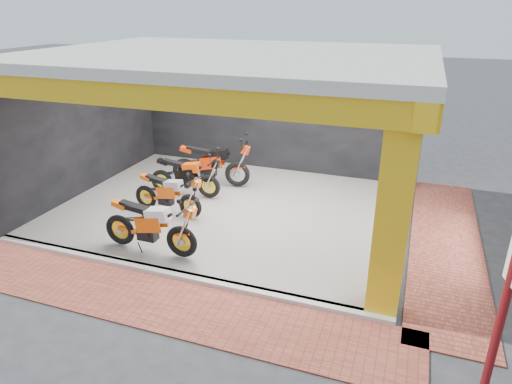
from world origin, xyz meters
The scene contains 16 objects.
ground centered at (0.00, 0.00, 0.00)m, with size 80.00×80.00×0.00m, color #2D2D30.
showroom_floor centered at (0.00, 2.00, 0.05)m, with size 8.00×6.00×0.10m, color silver.
showroom_ceiling centered at (0.00, 2.00, 3.60)m, with size 8.40×6.40×0.20m, color beige.
back_wall centered at (0.00, 5.10, 1.75)m, with size 8.20×0.20×3.50m, color black.
left_wall centered at (-4.10, 2.00, 1.75)m, with size 0.20×6.20×3.50m, color black.
corner_column centered at (3.75, -0.75, 1.75)m, with size 0.50×0.50×3.50m, color gold.
header_beam_front centered at (0.00, -1.00, 3.30)m, with size 8.40×0.30×0.40m, color gold.
header_beam_right centered at (4.00, 2.00, 3.30)m, with size 0.30×6.40×0.40m, color gold.
floor_kerb centered at (0.00, -1.02, 0.05)m, with size 8.00×0.20×0.10m, color silver.
paver_front centered at (0.00, -1.80, 0.01)m, with size 9.00×1.40×0.03m, color #9A4832.
paver_right centered at (4.80, 2.00, 0.01)m, with size 1.40×7.00×0.03m, color #9A4832.
signpost centered at (5.17, -1.98, 1.46)m, with size 0.11×0.37×2.67m.
moto_hero centered at (-0.01, -0.50, 0.76)m, with size 2.15×0.80×1.32m, color #FF600A, non-canonical shape.
moto_row_a centered at (-0.66, 1.11, 0.68)m, with size 1.91×0.71×1.17m, color #F9570A, non-canonical shape.
moto_row_b centered at (-0.38, 3.26, 0.79)m, with size 2.26×0.84×1.38m, color #EC3509, non-canonical shape.
moto_row_c centered at (-0.77, 2.30, 0.71)m, with size 2.00×0.74×1.22m, color black, non-canonical shape.
Camera 1 is at (3.91, -7.21, 4.64)m, focal length 32.00 mm.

